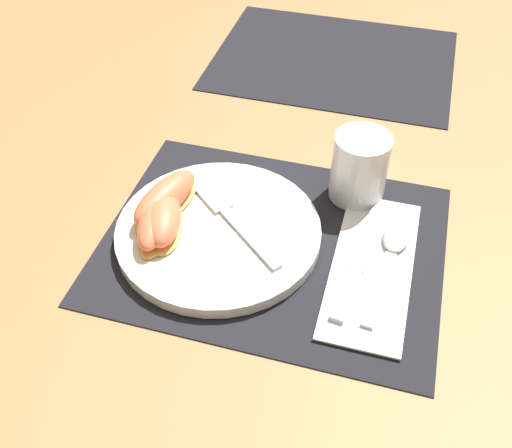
# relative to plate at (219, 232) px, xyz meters

# --- Properties ---
(ground_plane) EXTENTS (3.00, 3.00, 0.00)m
(ground_plane) POSITION_rel_plate_xyz_m (0.07, 0.01, -0.01)
(ground_plane) COLOR #A37547
(placemat) EXTENTS (0.43, 0.33, 0.00)m
(placemat) POSITION_rel_plate_xyz_m (0.07, 0.01, -0.01)
(placemat) COLOR black
(placemat) RESTS_ON ground_plane
(placemat_far) EXTENTS (0.43, 0.33, 0.00)m
(placemat_far) POSITION_rel_plate_xyz_m (0.06, 0.49, -0.01)
(placemat_far) COLOR black
(placemat_far) RESTS_ON ground_plane
(plate) EXTENTS (0.26, 0.26, 0.02)m
(plate) POSITION_rel_plate_xyz_m (0.00, 0.00, 0.00)
(plate) COLOR white
(plate) RESTS_ON placemat
(juice_glass) EXTENTS (0.08, 0.08, 0.09)m
(juice_glass) POSITION_rel_plate_xyz_m (0.16, 0.13, 0.03)
(juice_glass) COLOR silver
(juice_glass) RESTS_ON placemat
(napkin) EXTENTS (0.10, 0.25, 0.00)m
(napkin) POSITION_rel_plate_xyz_m (0.20, 0.00, -0.01)
(napkin) COLOR white
(napkin) RESTS_ON placemat
(knife) EXTENTS (0.04, 0.20, 0.01)m
(knife) POSITION_rel_plate_xyz_m (0.18, -0.00, -0.00)
(knife) COLOR #BCBCC1
(knife) RESTS_ON napkin
(spoon) EXTENTS (0.04, 0.18, 0.01)m
(spoon) POSITION_rel_plate_xyz_m (0.22, 0.03, -0.00)
(spoon) COLOR #BCBCC1
(spoon) RESTS_ON napkin
(fork) EXTENTS (0.16, 0.14, 0.00)m
(fork) POSITION_rel_plate_xyz_m (0.00, 0.03, 0.01)
(fork) COLOR #BCBCC1
(fork) RESTS_ON plate
(citrus_wedge_0) EXTENTS (0.08, 0.13, 0.04)m
(citrus_wedge_0) POSITION_rel_plate_xyz_m (-0.08, 0.01, 0.02)
(citrus_wedge_0) COLOR #F7C656
(citrus_wedge_0) RESTS_ON plate
(citrus_wedge_1) EXTENTS (0.07, 0.13, 0.04)m
(citrus_wedge_1) POSITION_rel_plate_xyz_m (-0.07, -0.02, 0.02)
(citrus_wedge_1) COLOR #F7C656
(citrus_wedge_1) RESTS_ON plate
(citrus_wedge_2) EXTENTS (0.08, 0.11, 0.04)m
(citrus_wedge_2) POSITION_rel_plate_xyz_m (-0.07, -0.02, 0.02)
(citrus_wedge_2) COLOR #F7C656
(citrus_wedge_2) RESTS_ON plate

